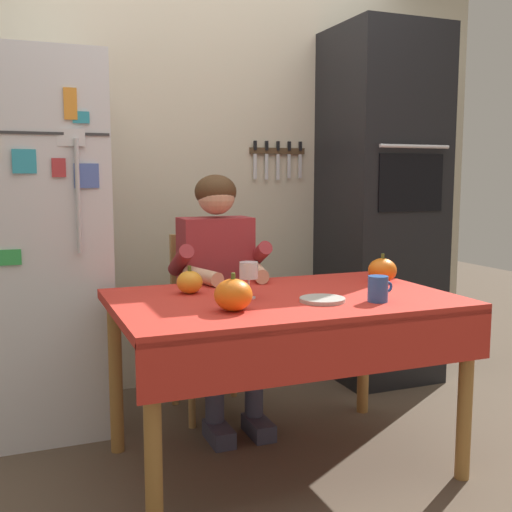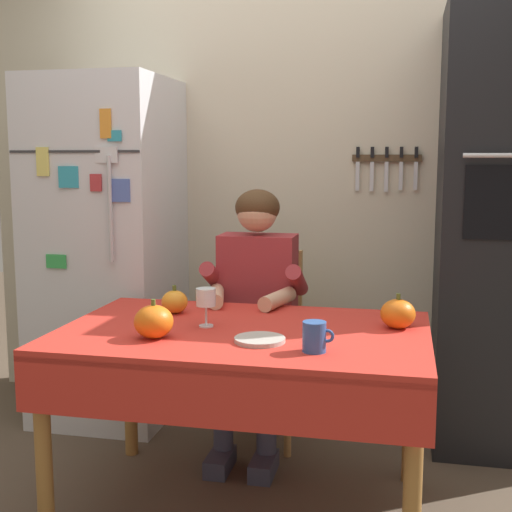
% 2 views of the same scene
% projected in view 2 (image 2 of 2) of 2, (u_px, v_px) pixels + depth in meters
% --- Properties ---
extents(back_wall_assembly, '(3.70, 0.13, 2.60)m').
position_uv_depth(back_wall_assembly, '(305.00, 175.00, 3.70)').
color(back_wall_assembly, beige).
rests_on(back_wall_assembly, ground).
extents(refrigerator, '(0.68, 0.71, 1.80)m').
position_uv_depth(refrigerator, '(108.00, 251.00, 3.59)').
color(refrigerator, silver).
rests_on(refrigerator, ground).
extents(wall_oven, '(0.60, 0.64, 2.10)m').
position_uv_depth(wall_oven, '(503.00, 230.00, 3.19)').
color(wall_oven, black).
rests_on(wall_oven, ground).
extents(dining_table, '(1.40, 0.90, 0.74)m').
position_uv_depth(dining_table, '(242.00, 352.00, 2.57)').
color(dining_table, '#9E6B33').
rests_on(dining_table, ground).
extents(chair_behind_person, '(0.40, 0.40, 0.93)m').
position_uv_depth(chair_behind_person, '(263.00, 335.00, 3.38)').
color(chair_behind_person, tan).
rests_on(chair_behind_person, ground).
extents(seated_person, '(0.47, 0.55, 1.25)m').
position_uv_depth(seated_person, '(255.00, 298.00, 3.16)').
color(seated_person, '#38384C').
rests_on(seated_person, ground).
extents(coffee_mug, '(0.11, 0.08, 0.10)m').
position_uv_depth(coffee_mug, '(315.00, 337.00, 2.27)').
color(coffee_mug, '#2D569E').
rests_on(coffee_mug, dining_table).
extents(wine_glass, '(0.08, 0.08, 0.15)m').
position_uv_depth(wine_glass, '(206.00, 299.00, 2.60)').
color(wine_glass, white).
rests_on(wine_glass, dining_table).
extents(pumpkin_large, '(0.14, 0.14, 0.14)m').
position_uv_depth(pumpkin_large, '(154.00, 322.00, 2.45)').
color(pumpkin_large, orange).
rests_on(pumpkin_large, dining_table).
extents(pumpkin_medium, '(0.11, 0.11, 0.12)m').
position_uv_depth(pumpkin_medium, '(175.00, 302.00, 2.84)').
color(pumpkin_medium, orange).
rests_on(pumpkin_medium, dining_table).
extents(pumpkin_small, '(0.13, 0.13, 0.14)m').
position_uv_depth(pumpkin_small, '(398.00, 314.00, 2.59)').
color(pumpkin_small, orange).
rests_on(pumpkin_small, dining_table).
extents(serving_tray, '(0.18, 0.18, 0.02)m').
position_uv_depth(serving_tray, '(260.00, 340.00, 2.40)').
color(serving_tray, '#B7B2A8').
rests_on(serving_tray, dining_table).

